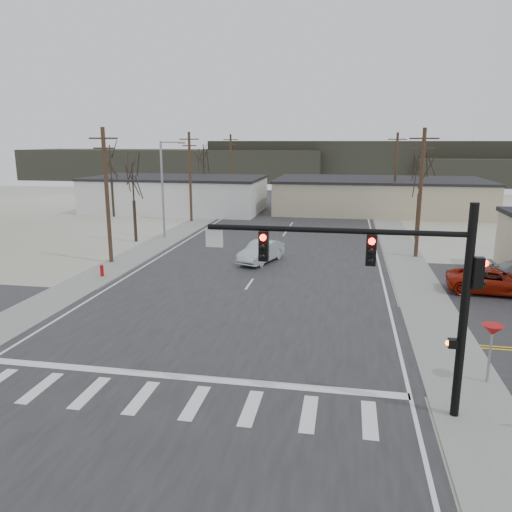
{
  "coord_description": "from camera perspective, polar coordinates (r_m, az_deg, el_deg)",
  "views": [
    {
      "loc": [
        5.98,
        -22.25,
        9.02
      ],
      "look_at": [
        0.97,
        5.05,
        2.6
      ],
      "focal_mm": 35.0,
      "sensor_mm": 36.0,
      "label": 1
    }
  ],
  "objects": [
    {
      "name": "main_road",
      "position": [
        38.79,
        1.24,
        -0.39
      ],
      "size": [
        18.0,
        110.0,
        0.05
      ],
      "primitive_type": "cube",
      "color": "black",
      "rests_on": "ground"
    },
    {
      "name": "tree_left_far",
      "position": [
        71.17,
        -6.02,
        10.75
      ],
      "size": [
        3.96,
        3.96,
        8.82
      ],
      "color": "#33261F",
      "rests_on": "ground"
    },
    {
      "name": "traffic_signal_mast",
      "position": [
        16.74,
        16.6,
        -2.59
      ],
      "size": [
        8.95,
        0.43,
        7.2
      ],
      "color": "black",
      "rests_on": "ground"
    },
    {
      "name": "upole_right_b",
      "position": [
        62.61,
        15.64,
        9.08
      ],
      "size": [
        2.2,
        0.3,
        10.0
      ],
      "color": "#473721",
      "rests_on": "ground"
    },
    {
      "name": "cross_road",
      "position": [
        24.74,
        -4.37,
        -8.35
      ],
      "size": [
        90.0,
        10.0,
        0.04
      ],
      "primitive_type": "cube",
      "color": "black",
      "rests_on": "ground"
    },
    {
      "name": "upole_left_d",
      "position": [
        76.38,
        -2.89,
        10.16
      ],
      "size": [
        2.2,
        0.3,
        10.0
      ],
      "color": "#473721",
      "rests_on": "ground"
    },
    {
      "name": "car_parked_red",
      "position": [
        33.3,
        25.52,
        -2.6
      ],
      "size": [
        5.61,
        2.97,
        1.5
      ],
      "primitive_type": "imported",
      "rotation": [
        0.0,
        0.0,
        1.48
      ],
      "color": "#941708",
      "rests_on": "parking_lot"
    },
    {
      "name": "fire_hydrant",
      "position": [
        35.36,
        -17.2,
        -1.59
      ],
      "size": [
        0.24,
        0.24,
        0.87
      ],
      "color": "#A50C0C",
      "rests_on": "ground"
    },
    {
      "name": "tree_right_mid",
      "position": [
        48.79,
        18.28,
        8.75
      ],
      "size": [
        3.74,
        3.74,
        8.33
      ],
      "color": "#33261F",
      "rests_on": "ground"
    },
    {
      "name": "tree_left_mid",
      "position": [
        62.89,
        -16.28,
        10.02
      ],
      "size": [
        3.96,
        3.96,
        8.82
      ],
      "color": "#33261F",
      "rests_on": "ground"
    },
    {
      "name": "hill_center",
      "position": [
        118.68,
        15.01,
        10.41
      ],
      "size": [
        80.0,
        18.0,
        9.0
      ],
      "primitive_type": "cube",
      "color": "#333026",
      "rests_on": "ground"
    },
    {
      "name": "car_far_a",
      "position": [
        66.44,
        8.46,
        5.72
      ],
      "size": [
        1.94,
        4.74,
        1.37
      ],
      "primitive_type": "imported",
      "rotation": [
        0.0,
        0.0,
        3.15
      ],
      "color": "black",
      "rests_on": "main_road"
    },
    {
      "name": "sedan_crossing",
      "position": [
        37.69,
        0.58,
        0.49
      ],
      "size": [
        3.14,
        5.11,
        1.59
      ],
      "primitive_type": "imported",
      "rotation": [
        0.0,
        0.0,
        -0.33
      ],
      "color": "#AFB6BA",
      "rests_on": "main_road"
    },
    {
      "name": "ground",
      "position": [
        24.75,
        -4.37,
        -8.4
      ],
      "size": [
        140.0,
        140.0,
        0.0
      ],
      "primitive_type": "plane",
      "color": "silver",
      "rests_on": "ground"
    },
    {
      "name": "sidewalk_left",
      "position": [
        46.27,
        -10.82,
        1.59
      ],
      "size": [
        3.0,
        90.0,
        0.06
      ],
      "primitive_type": "cube",
      "color": "gray",
      "rests_on": "ground"
    },
    {
      "name": "streetlight_main",
      "position": [
        47.49,
        -10.43,
        8.06
      ],
      "size": [
        2.4,
        0.25,
        9.0
      ],
      "color": "gray",
      "rests_on": "ground"
    },
    {
      "name": "car_far_b",
      "position": [
        71.99,
        5.2,
        6.33
      ],
      "size": [
        1.54,
        3.81,
        1.3
      ],
      "primitive_type": "imported",
      "rotation": [
        0.0,
        0.0,
        0.0
      ],
      "color": "black",
      "rests_on": "main_road"
    },
    {
      "name": "upole_left_b",
      "position": [
        38.64,
        -16.68,
        6.84
      ],
      "size": [
        2.2,
        0.3,
        10.0
      ],
      "color": "#473721",
      "rests_on": "ground"
    },
    {
      "name": "upole_right_a",
      "position": [
        40.81,
        18.27,
        7.04
      ],
      "size": [
        2.2,
        0.3,
        10.0
      ],
      "color": "#473721",
      "rests_on": "ground"
    },
    {
      "name": "building_right_far",
      "position": [
        66.73,
        13.9,
        6.74
      ],
      "size": [
        26.3,
        14.3,
        4.3
      ],
      "color": "#BFB292",
      "rests_on": "ground"
    },
    {
      "name": "tree_left_near",
      "position": [
        46.48,
        -13.88,
        7.97
      ],
      "size": [
        3.3,
        3.3,
        7.35
      ],
      "color": "#33261F",
      "rests_on": "ground"
    },
    {
      "name": "yield_sign",
      "position": [
        20.75,
        25.39,
        -7.88
      ],
      "size": [
        0.8,
        0.8,
        2.35
      ],
      "color": "gray",
      "rests_on": "ground"
    },
    {
      "name": "building_left_far",
      "position": [
        66.37,
        -9.07,
        7.02
      ],
      "size": [
        22.3,
        12.3,
        4.5
      ],
      "color": "silver",
      "rests_on": "ground"
    },
    {
      "name": "upole_left_c",
      "position": [
        57.13,
        -7.54,
        9.11
      ],
      "size": [
        2.2,
        0.3,
        10.0
      ],
      "color": "#473721",
      "rests_on": "ground"
    },
    {
      "name": "hill_left",
      "position": [
        121.51,
        -9.47,
        10.25
      ],
      "size": [
        70.0,
        18.0,
        7.0
      ],
      "primitive_type": "cube",
      "color": "#333026",
      "rests_on": "ground"
    },
    {
      "name": "sidewalk_right",
      "position": [
        43.44,
        16.27,
        0.55
      ],
      "size": [
        3.0,
        90.0,
        0.06
      ],
      "primitive_type": "cube",
      "color": "gray",
      "rests_on": "ground"
    },
    {
      "name": "tree_right_far",
      "position": [
        74.88,
        17.57,
        9.8
      ],
      "size": [
        3.52,
        3.52,
        7.84
      ],
      "color": "#33261F",
      "rests_on": "ground"
    }
  ]
}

